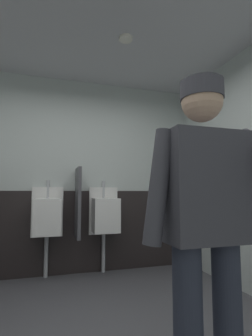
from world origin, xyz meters
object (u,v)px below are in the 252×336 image
at_px(urinal_left, 47,216).
at_px(soap_dispenser, 167,179).
at_px(person, 206,214).
at_px(urinal_middle, 105,215).

bearing_deg(urinal_left, soap_dispenser, 3.92).
xyz_separation_m(person, soap_dispenser, (0.98, 2.44, 0.31)).
xyz_separation_m(urinal_middle, person, (0.01, -2.33, 0.19)).
relative_size(urinal_left, person, 0.75).
height_order(urinal_left, soap_dispenser, soap_dispenser).
bearing_deg(urinal_left, urinal_middle, 0.00).
xyz_separation_m(urinal_left, soap_dispenser, (1.74, 0.12, 0.50)).
bearing_deg(urinal_left, person, -71.88).
height_order(urinal_middle, soap_dispenser, soap_dispenser).
bearing_deg(urinal_middle, urinal_left, 180.00).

